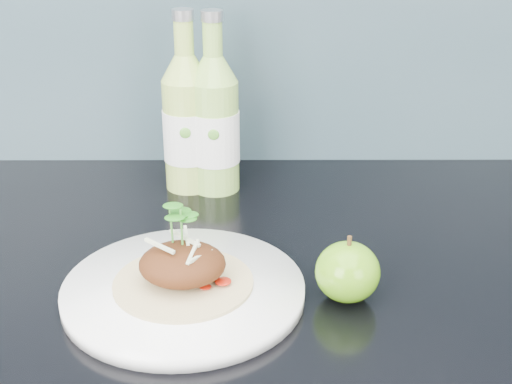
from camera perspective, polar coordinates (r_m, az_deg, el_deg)
dinner_plate at (r=0.80m, az=-5.81°, el=-7.84°), size 0.31×0.31×0.02m
pork_taco at (r=0.78m, az=-5.92°, el=-5.56°), size 0.15×0.15×0.10m
green_apple at (r=0.78m, az=7.34°, el=-6.36°), size 0.09×0.09×0.08m
cider_bottle_left at (r=1.03m, az=-5.52°, el=5.50°), size 0.09×0.09×0.26m
cider_bottle_right at (r=1.02m, az=-3.33°, el=5.39°), size 0.07×0.07×0.26m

